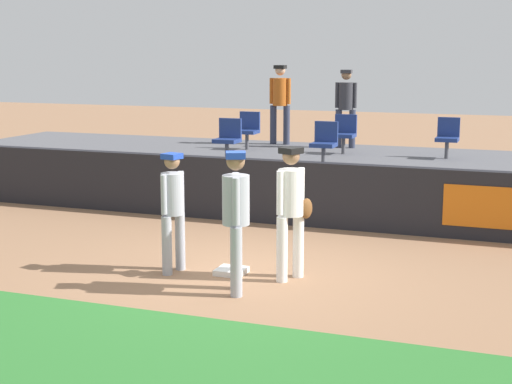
# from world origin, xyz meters

# --- Properties ---
(ground_plane) EXTENTS (60.00, 60.00, 0.00)m
(ground_plane) POSITION_xyz_m (0.00, 0.00, 0.00)
(ground_plane) COLOR #936B4C
(grass_foreground_strip) EXTENTS (18.00, 2.80, 0.01)m
(grass_foreground_strip) POSITION_xyz_m (0.00, -3.16, 0.00)
(grass_foreground_strip) COLOR #2D722D
(grass_foreground_strip) RESTS_ON ground_plane
(first_base) EXTENTS (0.40, 0.40, 0.08)m
(first_base) POSITION_xyz_m (-0.09, 0.03, 0.04)
(first_base) COLOR white
(first_base) RESTS_ON ground_plane
(player_fielder_home) EXTENTS (0.51, 0.50, 1.82)m
(player_fielder_home) POSITION_xyz_m (0.77, 0.08, 1.05)
(player_fielder_home) COLOR white
(player_fielder_home) RESTS_ON ground_plane
(player_runner_visitor) EXTENTS (0.38, 0.47, 1.69)m
(player_runner_visitor) POSITION_xyz_m (-0.89, -0.17, 0.98)
(player_runner_visitor) COLOR #9EA3AD
(player_runner_visitor) RESTS_ON ground_plane
(player_coach_visitor) EXTENTS (0.46, 0.48, 1.84)m
(player_coach_visitor) POSITION_xyz_m (0.29, -0.74, 1.07)
(player_coach_visitor) COLOR #9EA3AD
(player_coach_visitor) RESTS_ON ground_plane
(field_wall) EXTENTS (18.00, 0.26, 1.16)m
(field_wall) POSITION_xyz_m (0.02, 3.34, 0.58)
(field_wall) COLOR black
(field_wall) RESTS_ON ground_plane
(bleacher_platform) EXTENTS (18.00, 4.80, 0.90)m
(bleacher_platform) POSITION_xyz_m (0.00, 5.91, 0.45)
(bleacher_platform) COLOR #59595E
(bleacher_platform) RESTS_ON ground_plane
(seat_front_center) EXTENTS (0.46, 0.44, 0.84)m
(seat_front_center) POSITION_xyz_m (-0.06, 4.78, 1.37)
(seat_front_center) COLOR #4C4C51
(seat_front_center) RESTS_ON bleacher_platform
(seat_back_right) EXTENTS (0.45, 0.44, 0.84)m
(seat_back_right) POSITION_xyz_m (2.07, 6.58, 1.37)
(seat_back_right) COLOR #4C4C51
(seat_back_right) RESTS_ON bleacher_platform
(seat_back_left) EXTENTS (0.48, 0.44, 0.84)m
(seat_back_left) POSITION_xyz_m (-2.35, 6.58, 1.37)
(seat_back_left) COLOR #4C4C51
(seat_back_left) RESTS_ON bleacher_platform
(seat_back_center) EXTENTS (0.48, 0.44, 0.84)m
(seat_back_center) POSITION_xyz_m (-0.12, 6.58, 1.37)
(seat_back_center) COLOR #4C4C51
(seat_back_center) RESTS_ON bleacher_platform
(seat_front_left) EXTENTS (0.48, 0.44, 0.84)m
(seat_front_left) POSITION_xyz_m (-2.09, 4.78, 1.37)
(seat_front_left) COLOR #4C4C51
(seat_front_left) RESTS_ON bleacher_platform
(spectator_hooded) EXTENTS (0.52, 0.35, 1.87)m
(spectator_hooded) POSITION_xyz_m (-1.98, 7.74, 1.98)
(spectator_hooded) COLOR #33384C
(spectator_hooded) RESTS_ON bleacher_platform
(spectator_capped) EXTENTS (0.50, 0.36, 1.77)m
(spectator_capped) POSITION_xyz_m (-0.35, 7.61, 1.93)
(spectator_capped) COLOR #33384C
(spectator_capped) RESTS_ON bleacher_platform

